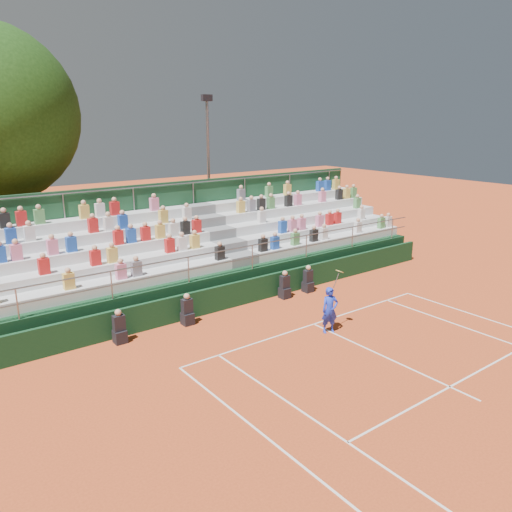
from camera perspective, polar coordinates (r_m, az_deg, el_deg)
ground at (r=18.38m, az=6.63°, el=-7.75°), size 90.00×90.00×0.00m
courtside_wall at (r=20.47m, az=0.51°, el=-3.69°), size 20.00×0.15×1.00m
line_officials at (r=19.21m, az=-2.69°, el=-5.09°), size 8.85×0.40×1.19m
grandstand at (r=22.83m, az=-4.46°, el=-0.18°), size 20.00×5.20×4.40m
tennis_player at (r=17.50m, az=8.44°, el=-6.12°), size 0.88×0.57×2.22m
floodlight_mast at (r=28.59m, az=-5.47°, el=10.77°), size 0.60×0.25×8.47m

